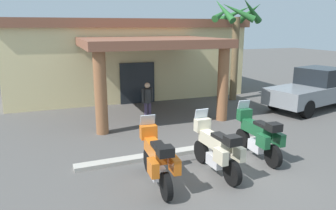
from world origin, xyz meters
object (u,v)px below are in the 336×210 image
object	(u,v)px
pedestrian	(148,99)
pickup_truck_gray	(315,89)
motel_building	(126,57)
motorcycle_cream	(217,149)
palm_tree_near_portico	(236,27)
motorcycle_green	(258,135)
motorcycle_orange	(157,159)

from	to	relation	value
pedestrian	pickup_truck_gray	world-z (taller)	pickup_truck_gray
pedestrian	motel_building	bearing A→B (deg)	-19.51
motel_building	motorcycle_cream	size ratio (longest dim) A/B	5.96
pedestrian	palm_tree_near_portico	xyz separation A→B (m)	(5.63, 2.23, 2.88)
palm_tree_near_portico	motorcycle_cream	bearing A→B (deg)	-126.08
motorcycle_green	pickup_truck_gray	xyz separation A→B (m)	(6.33, 3.95, 0.24)
motorcycle_cream	motorcycle_green	world-z (taller)	same
motorcycle_green	palm_tree_near_portico	size ratio (longest dim) A/B	0.42
motel_building	motorcycle_green	xyz separation A→B (m)	(1.19, -10.64, -1.49)
pedestrian	palm_tree_near_portico	distance (m)	6.70
motel_building	motorcycle_cream	world-z (taller)	motel_building
motorcycle_orange	motorcycle_cream	distance (m)	1.71
motorcycle_orange	motorcycle_green	world-z (taller)	same
motorcycle_cream	motorcycle_orange	bearing A→B (deg)	89.11
motel_building	motorcycle_green	bearing A→B (deg)	-81.89
motorcycle_orange	pedestrian	world-z (taller)	pedestrian
motorcycle_green	palm_tree_near_portico	world-z (taller)	palm_tree_near_portico
motorcycle_orange	pickup_truck_gray	size ratio (longest dim) A/B	0.40
pedestrian	motorcycle_green	bearing A→B (deg)	-171.56
motorcycle_cream	pedestrian	xyz separation A→B (m)	(-0.16, 5.27, 0.26)
motel_building	pedestrian	xyz separation A→B (m)	(-0.68, -5.83, -1.23)
palm_tree_near_portico	pickup_truck_gray	bearing A→B (deg)	-50.11
motel_building	pickup_truck_gray	bearing A→B (deg)	-39.95
palm_tree_near_portico	motorcycle_green	bearing A→B (deg)	-118.09
palm_tree_near_portico	motel_building	bearing A→B (deg)	143.89
motel_building	motorcycle_green	size ratio (longest dim) A/B	5.95
pedestrian	pickup_truck_gray	bearing A→B (deg)	-108.84
motorcycle_orange	motorcycle_green	xyz separation A→B (m)	(3.43, 0.49, 0.00)
motel_building	pedestrian	distance (m)	6.00
pickup_truck_gray	palm_tree_near_portico	xyz separation A→B (m)	(-2.58, 3.08, 2.90)
motorcycle_cream	pedestrian	bearing A→B (deg)	0.12
motorcycle_cream	pedestrian	distance (m)	5.28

